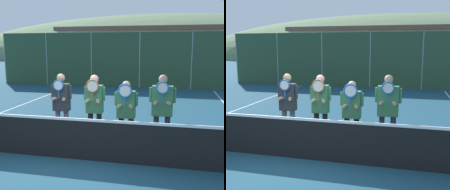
% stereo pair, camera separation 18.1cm
% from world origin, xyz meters
% --- Properties ---
extents(ground_plane, '(120.00, 120.00, 0.00)m').
position_xyz_m(ground_plane, '(0.00, 0.00, 0.00)').
color(ground_plane, navy).
extents(hill_distant, '(91.61, 50.90, 17.81)m').
position_xyz_m(hill_distant, '(0.00, 56.62, 0.00)').
color(hill_distant, '#5B7551').
rests_on(hill_distant, ground_plane).
extents(clubhouse_building, '(19.53, 5.50, 4.15)m').
position_xyz_m(clubhouse_building, '(1.32, 20.59, 2.10)').
color(clubhouse_building, beige).
rests_on(clubhouse_building, ground_plane).
extents(fence_back, '(18.20, 0.06, 3.32)m').
position_xyz_m(fence_back, '(-0.00, 11.29, 1.66)').
color(fence_back, gray).
rests_on(fence_back, ground_plane).
extents(tennis_net, '(11.52, 0.09, 1.05)m').
position_xyz_m(tennis_net, '(0.00, 0.00, 0.49)').
color(tennis_net, gray).
rests_on(tennis_net, ground_plane).
extents(player_leftmost, '(0.55, 0.34, 1.82)m').
position_xyz_m(player_leftmost, '(-0.70, 0.94, 1.06)').
color(player_leftmost, '#56565B').
rests_on(player_leftmost, ground_plane).
extents(player_center_left, '(0.54, 0.34, 1.81)m').
position_xyz_m(player_center_left, '(0.19, 0.89, 1.07)').
color(player_center_left, black).
rests_on(player_center_left, ground_plane).
extents(player_center_right, '(0.57, 0.34, 1.69)m').
position_xyz_m(player_center_right, '(0.99, 0.80, 1.00)').
color(player_center_right, black).
rests_on(player_center_right, ground_plane).
extents(player_rightmost, '(0.62, 0.34, 1.85)m').
position_xyz_m(player_rightmost, '(1.84, 0.89, 1.09)').
color(player_rightmost, '#232838').
rests_on(player_rightmost, ground_plane).
extents(car_far_left, '(4.50, 2.05, 1.77)m').
position_xyz_m(car_far_left, '(-4.58, 14.26, 0.90)').
color(car_far_left, silver).
rests_on(car_far_left, ground_plane).
extents(car_left_of_center, '(4.34, 1.99, 1.70)m').
position_xyz_m(car_left_of_center, '(0.29, 13.93, 0.87)').
color(car_left_of_center, black).
rests_on(car_left_of_center, ground_plane).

